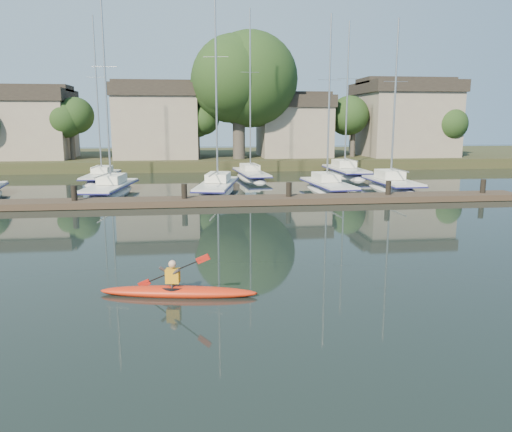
{
  "coord_description": "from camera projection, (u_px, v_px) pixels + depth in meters",
  "views": [
    {
      "loc": [
        -2.4,
        -14.16,
        4.71
      ],
      "look_at": [
        -0.16,
        4.0,
        1.2
      ],
      "focal_mm": 35.0,
      "sensor_mm": 36.0,
      "label": 1
    }
  ],
  "objects": [
    {
      "name": "sailboat_3",
      "position": [
        328.0,
        194.0,
        33.95
      ],
      "size": [
        2.68,
        8.05,
        12.75
      ],
      "rotation": [
        0.0,
        0.0,
        0.08
      ],
      "color": "silver",
      "rests_on": "ground"
    },
    {
      "name": "sailboat_4",
      "position": [
        391.0,
        192.0,
        34.87
      ],
      "size": [
        2.38,
        7.55,
        12.77
      ],
      "rotation": [
        0.0,
        0.0,
        0.02
      ],
      "color": "silver",
      "rests_on": "ground"
    },
    {
      "name": "kayak",
      "position": [
        178.0,
        290.0,
        13.62
      ],
      "size": [
        4.38,
        1.32,
        1.39
      ],
      "rotation": [
        0.0,
        0.0,
        -0.17
      ],
      "color": "#BE330E",
      "rests_on": "ground"
    },
    {
      "name": "sailboat_2",
      "position": [
        217.0,
        194.0,
        33.59
      ],
      "size": [
        3.88,
        9.33,
        15.05
      ],
      "rotation": [
        0.0,
        0.0,
        -0.2
      ],
      "color": "silver",
      "rests_on": "ground"
    },
    {
      "name": "dock",
      "position": [
        237.0,
        200.0,
        28.59
      ],
      "size": [
        34.0,
        2.0,
        1.8
      ],
      "color": "#402F24",
      "rests_on": "ground"
    },
    {
      "name": "shore",
      "position": [
        231.0,
        134.0,
        53.83
      ],
      "size": [
        90.0,
        25.25,
        12.75
      ],
      "color": "#2B3319",
      "rests_on": "ground"
    },
    {
      "name": "sailboat_7",
      "position": [
        345.0,
        178.0,
        43.37
      ],
      "size": [
        2.44,
        8.86,
        14.23
      ],
      "rotation": [
        0.0,
        0.0,
        0.01
      ],
      "color": "silver",
      "rests_on": "ground"
    },
    {
      "name": "sailboat_5",
      "position": [
        102.0,
        183.0,
        39.73
      ],
      "size": [
        2.35,
        8.39,
        13.74
      ],
      "rotation": [
        0.0,
        0.0,
        -0.05
      ],
      "color": "silver",
      "rests_on": "ground"
    },
    {
      "name": "sailboat_6",
      "position": [
        251.0,
        180.0,
        41.63
      ],
      "size": [
        2.68,
        9.33,
        14.63
      ],
      "rotation": [
        0.0,
        0.0,
        0.08
      ],
      "color": "silver",
      "rests_on": "ground"
    },
    {
      "name": "ground",
      "position": [
        277.0,
        280.0,
        14.98
      ],
      "size": [
        160.0,
        160.0,
        0.0
      ],
      "primitive_type": "plane",
      "color": "black",
      "rests_on": "ground"
    },
    {
      "name": "sailboat_1",
      "position": [
        111.0,
        196.0,
        32.74
      ],
      "size": [
        3.22,
        8.71,
        13.91
      ],
      "rotation": [
        0.0,
        0.0,
        -0.13
      ],
      "color": "silver",
      "rests_on": "ground"
    }
  ]
}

